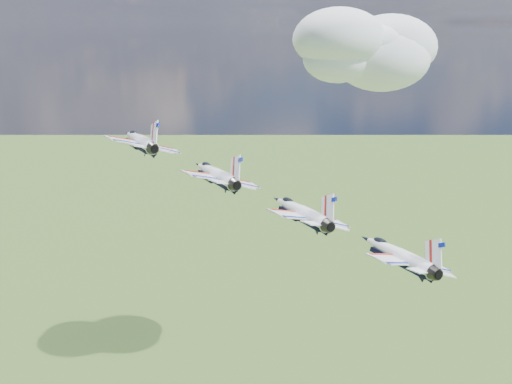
{
  "coord_description": "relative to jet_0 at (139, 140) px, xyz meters",
  "views": [
    {
      "loc": [
        -27.05,
        -71.32,
        170.67
      ],
      "look_at": [
        -16.81,
        1.42,
        151.15
      ],
      "focal_mm": 45.0,
      "sensor_mm": 36.0,
      "label": 1
    }
  ],
  "objects": [
    {
      "name": "cloud_far",
      "position": [
        86.75,
        163.51,
        3.87
      ],
      "size": [
        62.27,
        48.92,
        24.46
      ],
      "primitive_type": "ellipsoid",
      "color": "white"
    },
    {
      "name": "jet_0",
      "position": [
        0.0,
        0.0,
        0.0
      ],
      "size": [
        13.58,
        15.92,
        6.34
      ],
      "primitive_type": null,
      "rotation": [
        0.0,
        0.27,
        0.31
      ],
      "color": "white"
    },
    {
      "name": "jet_3",
      "position": [
        27.64,
        -21.09,
        -9.33
      ],
      "size": [
        13.58,
        15.92,
        6.34
      ],
      "primitive_type": null,
      "rotation": [
        0.0,
        0.27,
        0.31
      ],
      "color": "silver"
    },
    {
      "name": "jet_2",
      "position": [
        18.43,
        -14.06,
        -6.22
      ],
      "size": [
        13.58,
        15.92,
        6.34
      ],
      "primitive_type": null,
      "rotation": [
        0.0,
        0.27,
        0.31
      ],
      "color": "white"
    },
    {
      "name": "jet_1",
      "position": [
        9.21,
        -7.03,
        -3.11
      ],
      "size": [
        13.58,
        15.92,
        6.34
      ],
      "primitive_type": null,
      "rotation": [
        0.0,
        0.27,
        0.31
      ],
      "color": "silver"
    }
  ]
}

